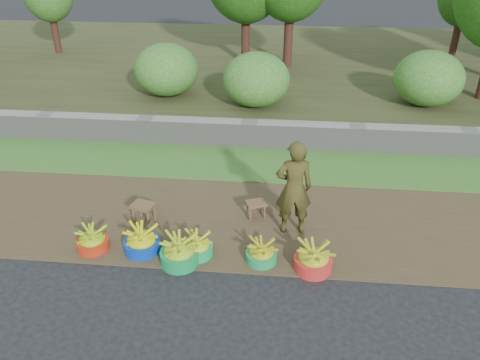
# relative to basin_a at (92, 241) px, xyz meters

# --- Properties ---
(ground_plane) EXTENTS (120.00, 120.00, 0.00)m
(ground_plane) POSITION_rel_basin_a_xyz_m (2.02, -0.34, -0.16)
(ground_plane) COLOR black
(ground_plane) RESTS_ON ground
(dirt_shoulder) EXTENTS (80.00, 2.50, 0.02)m
(dirt_shoulder) POSITION_rel_basin_a_xyz_m (2.02, 0.91, -0.15)
(dirt_shoulder) COLOR #4B3A26
(dirt_shoulder) RESTS_ON ground
(grass_verge) EXTENTS (80.00, 1.50, 0.04)m
(grass_verge) POSITION_rel_basin_a_xyz_m (2.02, 2.91, -0.14)
(grass_verge) COLOR #40742A
(grass_verge) RESTS_ON ground
(retaining_wall) EXTENTS (80.00, 0.35, 0.55)m
(retaining_wall) POSITION_rel_basin_a_xyz_m (2.02, 3.76, 0.12)
(retaining_wall) COLOR gray
(retaining_wall) RESTS_ON ground
(earth_bank) EXTENTS (80.00, 10.00, 0.50)m
(earth_bank) POSITION_rel_basin_a_xyz_m (2.02, 8.66, 0.09)
(earth_bank) COLOR #3A3C1E
(earth_bank) RESTS_ON ground
(vegetation) EXTENTS (33.99, 6.64, 4.08)m
(vegetation) POSITION_rel_basin_a_xyz_m (6.27, 6.59, 2.36)
(vegetation) COLOR #381C15
(vegetation) RESTS_ON earth_bank
(basin_a) EXTENTS (0.47, 0.47, 0.35)m
(basin_a) POSITION_rel_basin_a_xyz_m (0.00, 0.00, 0.00)
(basin_a) COLOR red
(basin_a) RESTS_ON ground
(basin_b) EXTENTS (0.53, 0.53, 0.40)m
(basin_b) POSITION_rel_basin_a_xyz_m (0.74, 0.02, 0.02)
(basin_b) COLOR #0A35B0
(basin_b) RESTS_ON ground
(basin_c) EXTENTS (0.55, 0.55, 0.41)m
(basin_c) POSITION_rel_basin_a_xyz_m (1.34, -0.18, 0.03)
(basin_c) COLOR #138D45
(basin_c) RESTS_ON ground
(basin_d) EXTENTS (0.46, 0.46, 0.35)m
(basin_d) POSITION_rel_basin_a_xyz_m (1.55, 0.01, -0.00)
(basin_d) COLOR #15A054
(basin_d) RESTS_ON ground
(basin_e) EXTENTS (0.44, 0.44, 0.33)m
(basin_e) POSITION_rel_basin_a_xyz_m (2.49, -0.05, -0.01)
(basin_e) COLOR #1C9151
(basin_e) RESTS_ON ground
(basin_f) EXTENTS (0.53, 0.53, 0.40)m
(basin_f) POSITION_rel_basin_a_xyz_m (3.21, -0.14, 0.02)
(basin_f) COLOR red
(basin_f) RESTS_ON ground
(stool_left) EXTENTS (0.42, 0.36, 0.31)m
(stool_left) POSITION_rel_basin_a_xyz_m (0.56, 0.76, 0.11)
(stool_left) COLOR brown
(stool_left) RESTS_ON dirt_shoulder
(stool_right) EXTENTS (0.38, 0.34, 0.28)m
(stool_right) POSITION_rel_basin_a_xyz_m (2.34, 1.05, 0.08)
(stool_right) COLOR brown
(stool_right) RESTS_ON dirt_shoulder
(vendor_woman) EXTENTS (0.60, 0.44, 1.53)m
(vendor_woman) POSITION_rel_basin_a_xyz_m (2.91, 0.73, 0.63)
(vendor_woman) COLOR black
(vendor_woman) RESTS_ON dirt_shoulder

